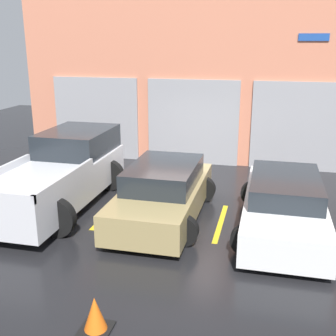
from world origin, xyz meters
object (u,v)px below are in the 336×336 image
pickup_truck (61,173)px  sedan_white (284,205)px  sedan_side (163,193)px  traffic_cone (95,315)px

pickup_truck → sedan_white: bearing=-2.7°
sedan_side → pickup_truck: bearing=174.7°
traffic_cone → sedan_white: bearing=57.6°
pickup_truck → traffic_cone: size_ratio=9.09×
pickup_truck → traffic_cone: bearing=-57.9°
sedan_white → traffic_cone: sedan_white is taller
sedan_white → sedan_side: 2.79m
pickup_truck → sedan_side: (2.79, -0.26, -0.21)m
pickup_truck → traffic_cone: 5.41m
sedan_white → sedan_side: sedan_side is taller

